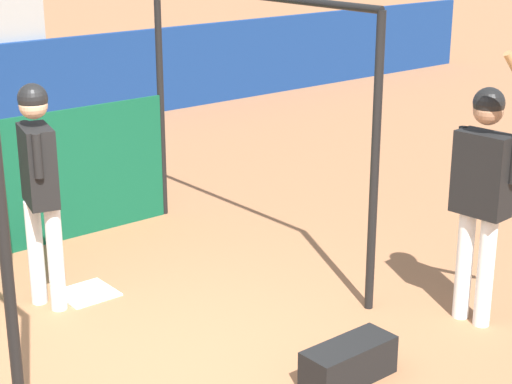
{
  "coord_description": "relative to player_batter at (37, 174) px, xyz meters",
  "views": [
    {
      "loc": [
        -2.92,
        -4.57,
        3.1
      ],
      "look_at": [
        1.09,
        0.29,
        1.04
      ],
      "focal_mm": 60.0,
      "sensor_mm": 36.0,
      "label": 1
    }
  ],
  "objects": [
    {
      "name": "equipment_bag",
      "position": [
        1.06,
        -2.43,
        -1.0
      ],
      "size": [
        0.7,
        0.28,
        0.28
      ],
      "color": "black",
      "rests_on": "ground"
    },
    {
      "name": "batting_cage",
      "position": [
        0.5,
        0.75,
        -0.04
      ],
      "size": [
        3.11,
        3.09,
        2.45
      ],
      "color": "black",
      "rests_on": "ground"
    },
    {
      "name": "player_waiting",
      "position": [
        2.48,
        -2.41,
        0.02
      ],
      "size": [
        0.57,
        0.77,
        2.21
      ],
      "rotation": [
        0.0,
        0.0,
        -1.49
      ],
      "color": "white",
      "rests_on": "ground"
    },
    {
      "name": "ground_plane",
      "position": [
        0.15,
        -1.5,
        -1.14
      ],
      "size": [
        60.0,
        60.0,
        0.0
      ],
      "primitive_type": "plane",
      "color": "#9E6642"
    },
    {
      "name": "player_batter",
      "position": [
        0.0,
        0.0,
        0.0
      ],
      "size": [
        0.58,
        0.93,
        2.01
      ],
      "rotation": [
        0.0,
        0.0,
        1.33
      ],
      "color": "white",
      "rests_on": "ground"
    },
    {
      "name": "home_plate",
      "position": [
        0.36,
        -0.01,
        -1.13
      ],
      "size": [
        0.44,
        0.44,
        0.02
      ],
      "color": "white",
      "rests_on": "ground"
    }
  ]
}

